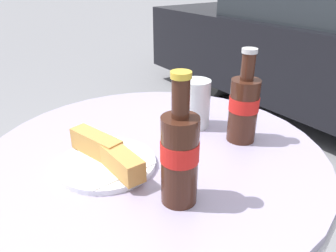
# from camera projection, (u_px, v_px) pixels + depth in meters

# --- Properties ---
(bistro_table) EXTENTS (0.79, 0.79, 0.76)m
(bistro_table) POSITION_uv_depth(u_px,v_px,m) (155.00, 203.00, 0.83)
(bistro_table) COLOR #B7B7BC
(bistro_table) RESTS_ON ground_plane
(cola_bottle_left) EXTENTS (0.07, 0.07, 0.22)m
(cola_bottle_left) POSITION_uv_depth(u_px,v_px,m) (244.00, 106.00, 0.77)
(cola_bottle_left) COLOR #3D1E14
(cola_bottle_left) RESTS_ON bistro_table
(cola_bottle_right) EXTENTS (0.07, 0.07, 0.24)m
(cola_bottle_right) POSITION_uv_depth(u_px,v_px,m) (180.00, 155.00, 0.56)
(cola_bottle_right) COLOR #3D1E14
(cola_bottle_right) RESTS_ON bistro_table
(drinking_glass) EXTENTS (0.07, 0.07, 0.13)m
(drinking_glass) POSITION_uv_depth(u_px,v_px,m) (196.00, 106.00, 0.85)
(drinking_glass) COLOR #C68923
(drinking_glass) RESTS_ON bistro_table
(lunch_plate_near) EXTENTS (0.22, 0.21, 0.06)m
(lunch_plate_near) POSITION_uv_depth(u_px,v_px,m) (108.00, 159.00, 0.68)
(lunch_plate_near) COLOR white
(lunch_plate_near) RESTS_ON bistro_table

